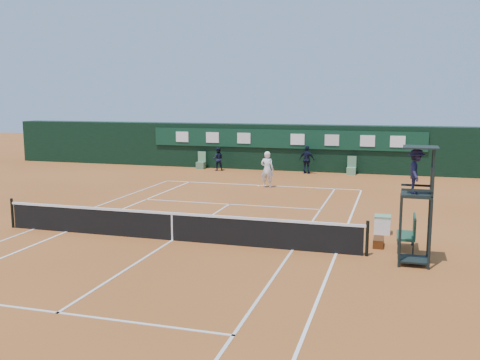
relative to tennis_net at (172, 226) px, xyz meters
name	(u,v)px	position (x,y,z in m)	size (l,w,h in m)	color
ground	(172,240)	(0.00, 0.00, -0.51)	(90.00, 90.00, 0.00)	#AA5B28
court_lines	(172,240)	(0.00, 0.00, -0.50)	(11.05, 23.85, 0.01)	white
tennis_net	(172,226)	(0.00, 0.00, 0.00)	(12.90, 0.10, 1.10)	black
back_wall	(285,147)	(0.00, 18.74, 1.00)	(40.00, 1.65, 3.00)	black
linesman_chair_left	(201,164)	(-5.50, 17.48, -0.19)	(0.55, 0.50, 1.15)	#527E57
linesman_chair_right	(351,170)	(4.50, 17.48, -0.19)	(0.55, 0.50, 1.15)	#609366
umpire_chair	(417,180)	(7.73, -0.44, 1.95)	(0.96, 0.95, 3.42)	black
player_bench	(409,231)	(7.64, 1.07, 0.09)	(0.56, 1.20, 1.10)	#1B452E
tennis_bag	(378,242)	(6.70, 1.21, -0.37)	(0.32, 0.74, 0.28)	black
cooler	(382,224)	(6.77, 2.98, -0.18)	(0.57, 0.57, 0.65)	white
tennis_ball	(310,190)	(2.95, 10.85, -0.48)	(0.06, 0.06, 0.06)	#B5D832
player	(267,169)	(0.55, 11.39, 0.46)	(0.71, 0.47, 1.95)	white
ball_kid_left	(218,159)	(-4.11, 16.96, 0.26)	(0.75, 0.58, 1.53)	black
ball_kid_right	(307,160)	(1.75, 17.16, 0.38)	(1.04, 0.43, 1.77)	black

